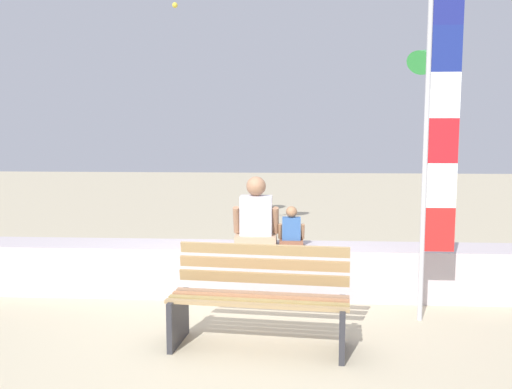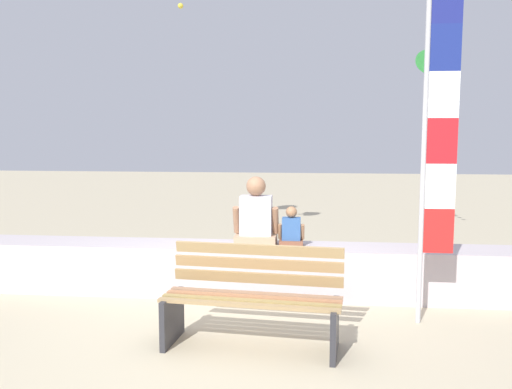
{
  "view_description": "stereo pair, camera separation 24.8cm",
  "coord_description": "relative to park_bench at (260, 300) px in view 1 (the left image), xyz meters",
  "views": [
    {
      "loc": [
        0.61,
        -5.1,
        1.94
      ],
      "look_at": [
        0.21,
        1.22,
        1.2
      ],
      "focal_mm": 38.4,
      "sensor_mm": 36.0,
      "label": 1
    },
    {
      "loc": [
        0.86,
        -5.08,
        1.94
      ],
      "look_at": [
        0.21,
        1.22,
        1.2
      ],
      "focal_mm": 38.4,
      "sensor_mm": 36.0,
      "label": 2
    }
  ],
  "objects": [
    {
      "name": "park_bench",
      "position": [
        0.0,
        0.0,
        0.0
      ],
      "size": [
        1.65,
        0.76,
        0.88
      ],
      "color": "#9E8055",
      "rests_on": "ground"
    },
    {
      "name": "kite_green",
      "position": [
        2.51,
        4.86,
        2.76
      ],
      "size": [
        0.74,
        0.77,
        1.08
      ],
      "color": "green"
    },
    {
      "name": "ground_plane",
      "position": [
        -0.34,
        0.33,
        -0.42
      ],
      "size": [
        40.0,
        40.0,
        0.0
      ],
      "primitive_type": "plane",
      "color": "#BCAF8F"
    },
    {
      "name": "seawall_ledge",
      "position": [
        -0.34,
        1.54,
        -0.12
      ],
      "size": [
        6.86,
        0.62,
        0.6
      ],
      "primitive_type": "cube",
      "color": "#BEB2B5",
      "rests_on": "ground"
    },
    {
      "name": "person_child",
      "position": [
        0.28,
        1.52,
        0.36
      ],
      "size": [
        0.31,
        0.22,
        0.47
      ],
      "color": "brown",
      "rests_on": "seawall_ledge"
    },
    {
      "name": "person_adult",
      "position": [
        -0.13,
        1.52,
        0.5
      ],
      "size": [
        0.53,
        0.39,
        0.81
      ],
      "color": "tan",
      "rests_on": "seawall_ledge"
    },
    {
      "name": "flag_banner",
      "position": [
        1.71,
        0.75,
        1.5
      ],
      "size": [
        0.34,
        0.05,
        3.39
      ],
      "color": "#B7B7BC",
      "rests_on": "ground"
    }
  ]
}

